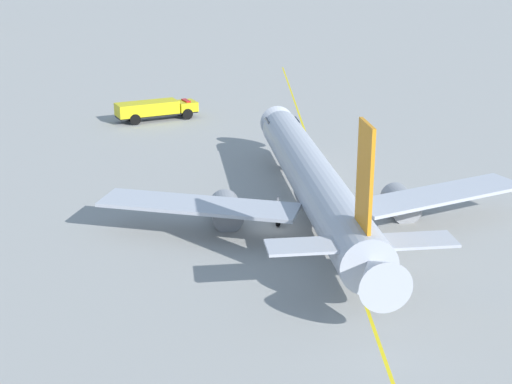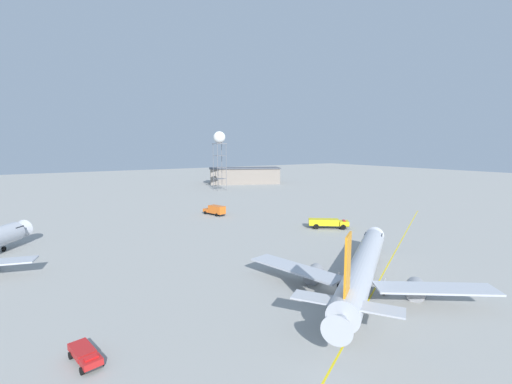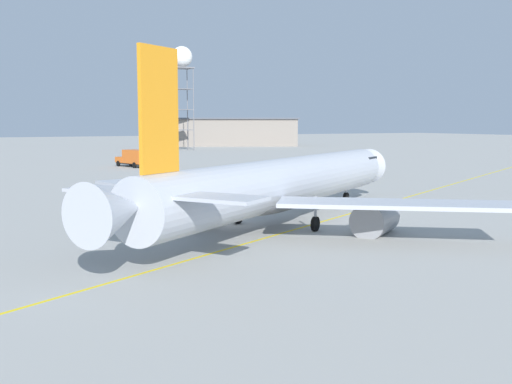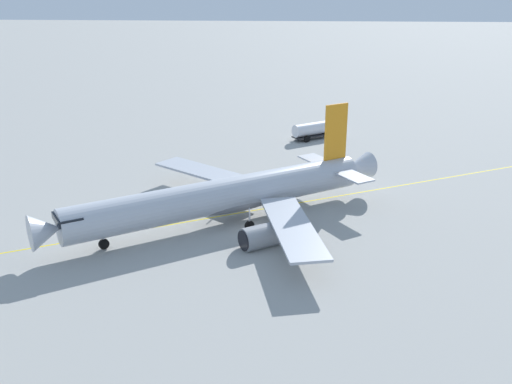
# 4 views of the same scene
# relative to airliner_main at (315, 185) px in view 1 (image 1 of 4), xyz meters

# --- Properties ---
(ground_plane) EXTENTS (600.00, 600.00, 0.00)m
(ground_plane) POSITION_rel_airliner_main_xyz_m (-3.80, 1.96, -3.07)
(ground_plane) COLOR #9E9E99
(airliner_main) EXTENTS (37.08, 31.21, 12.28)m
(airliner_main) POSITION_rel_airliner_main_xyz_m (0.00, 0.00, 0.00)
(airliner_main) COLOR #B2B7C1
(airliner_main) RESTS_ON ground_plane
(fire_tender_truck) EXTENTS (10.01, 8.75, 2.50)m
(fire_tender_truck) POSITION_rel_airliner_main_xyz_m (24.15, 31.82, -1.53)
(fire_tender_truck) COLOR #232326
(fire_tender_truck) RESTS_ON ground_plane
(taxiway_centreline) EXTENTS (137.98, 72.05, 0.01)m
(taxiway_centreline) POSITION_rel_airliner_main_xyz_m (-0.75, -2.47, -3.07)
(taxiway_centreline) COLOR yellow
(taxiway_centreline) RESTS_ON ground_plane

